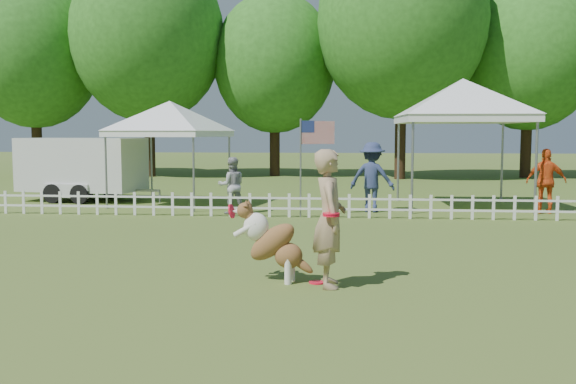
{
  "coord_description": "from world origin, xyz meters",
  "views": [
    {
      "loc": [
        0.82,
        -8.91,
        2.11
      ],
      "look_at": [
        -0.28,
        2.0,
        1.1
      ],
      "focal_mm": 40.0,
      "sensor_mm": 36.0,
      "label": 1
    }
  ],
  "objects_px": {
    "handler": "(329,218)",
    "spectator_b": "(372,177)",
    "frisbee_on_turf": "(317,282)",
    "canopy_tent_right": "(461,145)",
    "canopy_tent_left": "(171,155)",
    "flag_pole": "(301,168)",
    "dog": "(274,242)",
    "cargo_trailer": "(83,169)",
    "spectator_c": "(546,181)",
    "spectator_a": "(232,185)"
  },
  "relations": [
    {
      "from": "handler",
      "to": "spectator_b",
      "type": "height_order",
      "value": "handler"
    },
    {
      "from": "frisbee_on_turf",
      "to": "canopy_tent_right",
      "type": "xyz_separation_m",
      "value": [
        3.55,
        9.72,
        1.77
      ]
    },
    {
      "from": "canopy_tent_left",
      "to": "flag_pole",
      "type": "xyz_separation_m",
      "value": [
        4.0,
        -2.29,
        -0.25
      ]
    },
    {
      "from": "dog",
      "to": "spectator_b",
      "type": "xyz_separation_m",
      "value": [
        1.63,
        8.32,
        0.37
      ]
    },
    {
      "from": "canopy_tent_right",
      "to": "spectator_b",
      "type": "xyz_separation_m",
      "value": [
        -2.54,
        -1.36,
        -0.84
      ]
    },
    {
      "from": "cargo_trailer",
      "to": "spectator_c",
      "type": "xyz_separation_m",
      "value": [
        13.49,
        -1.89,
        -0.15
      ]
    },
    {
      "from": "flag_pole",
      "to": "spectator_c",
      "type": "relative_size",
      "value": 1.45
    },
    {
      "from": "canopy_tent_right",
      "to": "cargo_trailer",
      "type": "xyz_separation_m",
      "value": [
        -11.48,
        0.69,
        -0.78
      ]
    },
    {
      "from": "frisbee_on_turf",
      "to": "spectator_b",
      "type": "relative_size",
      "value": 0.12
    },
    {
      "from": "canopy_tent_right",
      "to": "canopy_tent_left",
      "type": "bearing_deg",
      "value": 179.57
    },
    {
      "from": "canopy_tent_left",
      "to": "spectator_c",
      "type": "bearing_deg",
      "value": 5.27
    },
    {
      "from": "spectator_a",
      "to": "frisbee_on_turf",
      "type": "bearing_deg",
      "value": 91.41
    },
    {
      "from": "spectator_b",
      "to": "dog",
      "type": "bearing_deg",
      "value": 94.75
    },
    {
      "from": "cargo_trailer",
      "to": "flag_pole",
      "type": "distance_m",
      "value": 7.85
    },
    {
      "from": "canopy_tent_right",
      "to": "cargo_trailer",
      "type": "distance_m",
      "value": 11.52
    },
    {
      "from": "canopy_tent_right",
      "to": "cargo_trailer",
      "type": "height_order",
      "value": "canopy_tent_right"
    },
    {
      "from": "dog",
      "to": "canopy_tent_left",
      "type": "height_order",
      "value": "canopy_tent_left"
    },
    {
      "from": "dog",
      "to": "spectator_a",
      "type": "bearing_deg",
      "value": 113.54
    },
    {
      "from": "handler",
      "to": "canopy_tent_left",
      "type": "bearing_deg",
      "value": 20.43
    },
    {
      "from": "spectator_a",
      "to": "handler",
      "type": "bearing_deg",
      "value": 92.19
    },
    {
      "from": "spectator_b",
      "to": "spectator_c",
      "type": "height_order",
      "value": "spectator_b"
    },
    {
      "from": "canopy_tent_left",
      "to": "canopy_tent_right",
      "type": "height_order",
      "value": "canopy_tent_right"
    },
    {
      "from": "frisbee_on_turf",
      "to": "cargo_trailer",
      "type": "distance_m",
      "value": 13.12
    },
    {
      "from": "dog",
      "to": "cargo_trailer",
      "type": "distance_m",
      "value": 12.69
    },
    {
      "from": "frisbee_on_turf",
      "to": "spectator_b",
      "type": "bearing_deg",
      "value": 83.13
    },
    {
      "from": "dog",
      "to": "frisbee_on_turf",
      "type": "relative_size",
      "value": 5.05
    },
    {
      "from": "cargo_trailer",
      "to": "frisbee_on_turf",
      "type": "bearing_deg",
      "value": -44.97
    },
    {
      "from": "frisbee_on_turf",
      "to": "canopy_tent_right",
      "type": "bearing_deg",
      "value": 69.93
    },
    {
      "from": "handler",
      "to": "spectator_a",
      "type": "bearing_deg",
      "value": 12.94
    },
    {
      "from": "canopy_tent_left",
      "to": "spectator_b",
      "type": "height_order",
      "value": "canopy_tent_left"
    },
    {
      "from": "cargo_trailer",
      "to": "spectator_b",
      "type": "relative_size",
      "value": 2.44
    },
    {
      "from": "spectator_a",
      "to": "spectator_c",
      "type": "xyz_separation_m",
      "value": [
        8.22,
        0.91,
        0.11
      ]
    },
    {
      "from": "frisbee_on_turf",
      "to": "canopy_tent_left",
      "type": "bearing_deg",
      "value": 117.07
    },
    {
      "from": "dog",
      "to": "cargo_trailer",
      "type": "bearing_deg",
      "value": 133.64
    },
    {
      "from": "handler",
      "to": "spectator_c",
      "type": "relative_size",
      "value": 1.11
    },
    {
      "from": "flag_pole",
      "to": "spectator_b",
      "type": "relative_size",
      "value": 1.32
    },
    {
      "from": "dog",
      "to": "spectator_a",
      "type": "xyz_separation_m",
      "value": [
        -2.04,
        7.58,
        0.17
      ]
    },
    {
      "from": "frisbee_on_turf",
      "to": "canopy_tent_right",
      "type": "height_order",
      "value": "canopy_tent_right"
    },
    {
      "from": "canopy_tent_left",
      "to": "canopy_tent_right",
      "type": "xyz_separation_m",
      "value": [
        8.36,
        0.31,
        0.29
      ]
    },
    {
      "from": "flag_pole",
      "to": "spectator_b",
      "type": "height_order",
      "value": "flag_pole"
    },
    {
      "from": "spectator_b",
      "to": "frisbee_on_turf",
      "type": "bearing_deg",
      "value": 98.94
    },
    {
      "from": "spectator_c",
      "to": "spectator_a",
      "type": "bearing_deg",
      "value": 13.33
    },
    {
      "from": "frisbee_on_turf",
      "to": "dog",
      "type": "bearing_deg",
      "value": 176.4
    },
    {
      "from": "cargo_trailer",
      "to": "spectator_a",
      "type": "height_order",
      "value": "cargo_trailer"
    },
    {
      "from": "frisbee_on_turf",
      "to": "flag_pole",
      "type": "bearing_deg",
      "value": 96.49
    },
    {
      "from": "handler",
      "to": "frisbee_on_turf",
      "type": "distance_m",
      "value": 0.97
    },
    {
      "from": "frisbee_on_turf",
      "to": "flag_pole",
      "type": "height_order",
      "value": "flag_pole"
    },
    {
      "from": "cargo_trailer",
      "to": "spectator_c",
      "type": "bearing_deg",
      "value": -0.22
    },
    {
      "from": "canopy_tent_left",
      "to": "spectator_b",
      "type": "distance_m",
      "value": 5.93
    },
    {
      "from": "handler",
      "to": "canopy_tent_right",
      "type": "xyz_separation_m",
      "value": [
        3.37,
        9.89,
        0.83
      ]
    }
  ]
}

